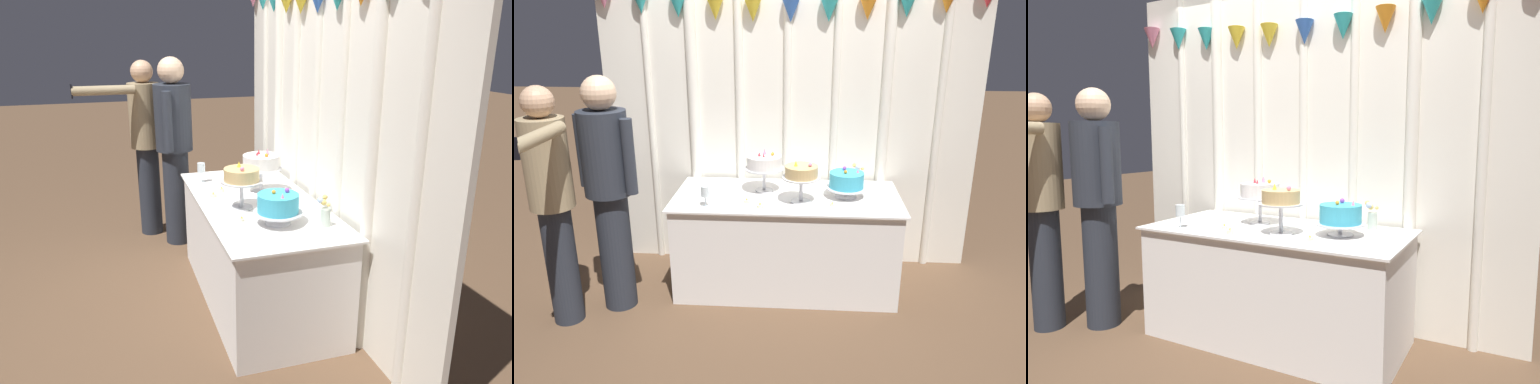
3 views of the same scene
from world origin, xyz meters
TOP-DOWN VIEW (x-y plane):
  - ground_plane at (0.00, 0.00)m, footprint 24.00×24.00m
  - draped_curtain at (-0.01, 0.57)m, footprint 3.16×0.15m
  - cake_table at (0.00, 0.10)m, footprint 1.78×0.84m
  - cake_display_leftmost at (-0.19, 0.19)m, footprint 0.32×0.32m
  - cake_display_center at (0.11, -0.05)m, footprint 0.29×0.29m
  - cake_display_rightmost at (0.46, 0.10)m, footprint 0.32×0.32m
  - wine_glass at (-0.59, -0.19)m, footprint 0.06×0.06m
  - flower_vase at (0.58, 0.37)m, footprint 0.10×0.08m
  - tealight_far_left at (-0.30, -0.09)m, footprint 0.04×0.04m
  - tealight_near_left at (-0.19, -0.18)m, footprint 0.05×0.05m
  - tealight_near_right at (0.35, -0.11)m, footprint 0.04×0.04m
  - guest_man_pink_jacket at (-1.27, -0.31)m, footprint 0.48×0.44m
  - guest_girl_blue_dress at (-1.58, -0.55)m, footprint 0.43×0.84m

SIDE VIEW (x-z plane):
  - ground_plane at x=0.00m, z-range 0.00..0.00m
  - cake_table at x=0.00m, z-range 0.00..0.79m
  - tealight_near_right at x=0.35m, z-range 0.78..0.81m
  - tealight_near_left at x=-0.19m, z-range 0.78..0.82m
  - tealight_far_left at x=-0.30m, z-range 0.78..0.82m
  - flower_vase at x=0.58m, z-range 0.78..0.97m
  - wine_glass at x=-0.59m, z-range 0.82..0.98m
  - cake_display_rightmost at x=0.46m, z-range 0.80..1.03m
  - guest_girl_blue_dress at x=-1.58m, z-range 0.11..1.83m
  - guest_man_pink_jacket at x=-1.27m, z-range 0.09..1.85m
  - cake_display_center at x=0.11m, z-range 0.85..1.18m
  - cake_display_leftmost at x=-0.19m, z-range 0.85..1.19m
  - draped_curtain at x=-0.01m, z-range 0.07..2.66m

